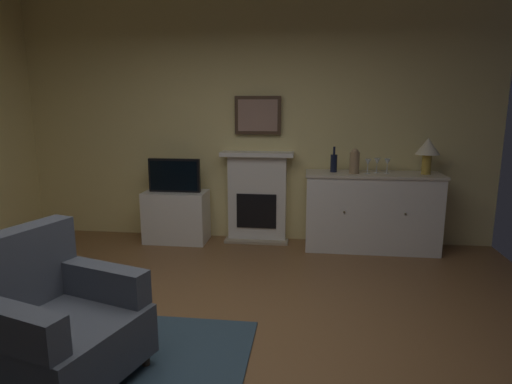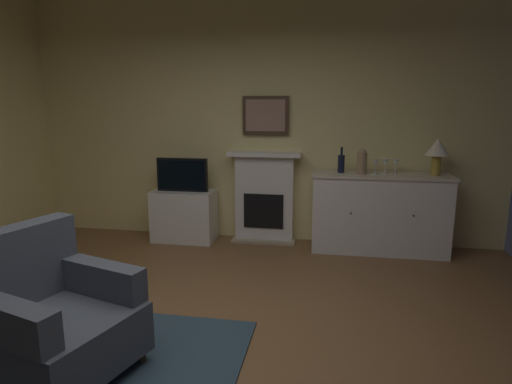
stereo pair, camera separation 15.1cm
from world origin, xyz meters
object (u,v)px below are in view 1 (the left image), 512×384
object	(u,v)px
vase_decorative	(354,161)
tv_cabinet	(177,216)
wine_glass_left	(368,163)
sideboard_cabinet	(371,212)
armchair	(54,322)
wine_bottle	(334,163)
tv_set	(174,175)
framed_picture	(258,115)
wine_glass_center	(377,162)
wine_glass_right	(387,162)
fireplace_unit	(257,197)
table_lamp	(428,149)

from	to	relation	value
vase_decorative	tv_cabinet	bearing A→B (deg)	178.22
wine_glass_left	sideboard_cabinet	bearing A→B (deg)	30.41
armchair	vase_decorative	bearing A→B (deg)	53.27
tv_cabinet	armchair	distance (m)	2.73
wine_bottle	tv_set	xyz separation A→B (m)	(-1.87, -0.03, -0.18)
framed_picture	wine_glass_center	xyz separation A→B (m)	(1.38, -0.19, -0.51)
wine_glass_center	armchair	xyz separation A→B (m)	(-2.25, -2.74, -0.64)
wine_glass_center	framed_picture	bearing A→B (deg)	172.02
wine_bottle	wine_glass_right	size ratio (longest dim) A/B	1.76
wine_glass_right	vase_decorative	size ratio (longest dim) A/B	0.59
fireplace_unit	wine_glass_left	distance (m)	1.37
tv_cabinet	table_lamp	bearing A→B (deg)	-0.30
wine_glass_center	tv_cabinet	bearing A→B (deg)	-179.65
wine_glass_center	tv_set	distance (m)	2.36
wine_glass_left	tv_set	size ratio (longest dim) A/B	0.27
vase_decorative	wine_glass_left	bearing A→B (deg)	2.50
wine_glass_left	armchair	size ratio (longest dim) A/B	0.17
wine_bottle	vase_decorative	bearing A→B (deg)	-18.99
framed_picture	vase_decorative	size ratio (longest dim) A/B	1.96
tv_set	tv_cabinet	bearing A→B (deg)	90.00
sideboard_cabinet	armchair	bearing A→B (deg)	-129.16
fireplace_unit	armchair	xyz separation A→B (m)	(-0.87, -2.89, -0.17)
framed_picture	wine_glass_left	xyz separation A→B (m)	(1.27, -0.27, -0.51)
table_lamp	wine_glass_left	bearing A→B (deg)	-176.10
tv_set	fireplace_unit	bearing A→B (deg)	10.77
sideboard_cabinet	vase_decorative	bearing A→B (deg)	-167.33
wine_glass_right	table_lamp	bearing A→B (deg)	-2.36
fireplace_unit	tv_cabinet	distance (m)	1.02
wine_glass_right	tv_cabinet	size ratio (longest dim) A/B	0.22
sideboard_cabinet	tv_set	world-z (taller)	tv_set
fireplace_unit	armchair	distance (m)	3.02
wine_glass_left	wine_glass_right	size ratio (longest dim) A/B	1.00
wine_glass_right	tv_set	bearing A→B (deg)	-179.41
table_lamp	wine_glass_center	world-z (taller)	table_lamp
framed_picture	armchair	world-z (taller)	framed_picture
wine_glass_right	armchair	bearing A→B (deg)	-130.78
table_lamp	wine_glass_center	bearing A→B (deg)	176.81
wine_glass_left	tv_set	bearing A→B (deg)	179.10
tv_set	wine_glass_center	bearing A→B (deg)	0.92
tv_cabinet	armchair	xyz separation A→B (m)	(0.11, -2.73, 0.07)
fireplace_unit	tv_cabinet	size ratio (longest dim) A/B	1.47
wine_glass_left	tv_cabinet	bearing A→B (deg)	178.51
framed_picture	wine_glass_left	distance (m)	1.39
tv_cabinet	tv_set	size ratio (longest dim) A/B	1.21
wine_bottle	fireplace_unit	bearing A→B (deg)	170.46
tv_set	armchair	xyz separation A→B (m)	(0.11, -2.71, -0.44)
sideboard_cabinet	wine_bottle	distance (m)	0.71
vase_decorative	tv_set	xyz separation A→B (m)	(-2.09, 0.04, -0.21)
sideboard_cabinet	armchair	world-z (taller)	armchair
wine_glass_center	wine_glass_right	size ratio (longest dim) A/B	1.00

